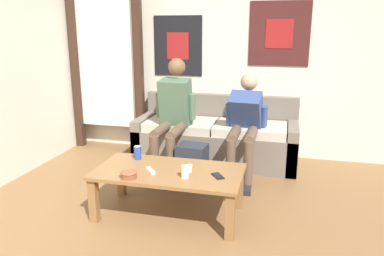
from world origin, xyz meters
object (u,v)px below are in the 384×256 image
object	(u,v)px
coffee_table	(169,177)
game_controller_near_left	(190,168)
person_seated_adult	(173,112)
drink_can_blue	(138,153)
couch	(216,139)
pillar_candle	(185,172)
game_controller_near_right	(150,171)
person_seated_teen	(245,121)
backpack	(192,166)
ceramic_bowl	(129,174)
cell_phone	(218,176)

from	to	relation	value
coffee_table	game_controller_near_left	world-z (taller)	game_controller_near_left
person_seated_adult	coffee_table	bearing A→B (deg)	-74.95
drink_can_blue	game_controller_near_left	xyz separation A→B (m)	(0.54, -0.14, -0.05)
couch	drink_can_blue	distance (m)	1.39
pillar_candle	couch	bearing A→B (deg)	91.39
couch	game_controller_near_right	size ratio (longest dim) A/B	14.70
person_seated_teen	backpack	bearing A→B (deg)	-138.84
person_seated_teen	backpack	size ratio (longest dim) A/B	2.57
ceramic_bowl	pillar_candle	xyz separation A→B (m)	(0.44, 0.11, 0.02)
drink_can_blue	pillar_candle	bearing A→B (deg)	-31.06
couch	pillar_candle	size ratio (longest dim) A/B	16.64
pillar_candle	game_controller_near_right	size ratio (longest dim) A/B	0.88
coffee_table	cell_phone	world-z (taller)	cell_phone
pillar_candle	cell_phone	bearing A→B (deg)	19.27
coffee_table	game_controller_near_right	bearing A→B (deg)	-150.03
drink_can_blue	cell_phone	size ratio (longest dim) A/B	0.83
game_controller_near_left	drink_can_blue	bearing A→B (deg)	165.42
game_controller_near_right	coffee_table	bearing A→B (deg)	29.97
coffee_table	person_seated_adult	distance (m)	1.15
couch	ceramic_bowl	xyz separation A→B (m)	(-0.40, -1.72, 0.17)
ceramic_bowl	cell_phone	distance (m)	0.73
ceramic_bowl	drink_can_blue	bearing A→B (deg)	102.99
drink_can_blue	game_controller_near_left	size ratio (longest dim) A/B	0.84
person_seated_teen	pillar_candle	size ratio (longest dim) A/B	9.48
backpack	person_seated_adult	bearing A→B (deg)	130.49
backpack	ceramic_bowl	xyz separation A→B (m)	(-0.29, -0.94, 0.24)
ceramic_bowl	pillar_candle	bearing A→B (deg)	14.61
pillar_candle	game_controller_near_left	distance (m)	0.19
drink_can_blue	game_controller_near_left	bearing A→B (deg)	-14.58
person_seated_teen	drink_can_blue	bearing A→B (deg)	-133.77
coffee_table	game_controller_near_right	xyz separation A→B (m)	(-0.14, -0.08, 0.08)
person_seated_adult	ceramic_bowl	world-z (taller)	person_seated_adult
backpack	game_controller_near_left	bearing A→B (deg)	-77.33
person_seated_adult	pillar_candle	size ratio (longest dim) A/B	10.91
ceramic_bowl	pillar_candle	world-z (taller)	pillar_candle
backpack	game_controller_near_left	xyz separation A→B (m)	(0.14, -0.63, 0.22)
pillar_candle	game_controller_near_right	xyz separation A→B (m)	(-0.32, 0.05, -0.04)
person_seated_teen	game_controller_near_right	xyz separation A→B (m)	(-0.66, -1.20, -0.19)
coffee_table	game_controller_near_left	size ratio (longest dim) A/B	8.55
drink_can_blue	cell_phone	bearing A→B (deg)	-16.58
person_seated_teen	ceramic_bowl	size ratio (longest dim) A/B	7.89
backpack	cell_phone	world-z (taller)	same
person_seated_adult	drink_can_blue	size ratio (longest dim) A/B	10.20
couch	ceramic_bowl	world-z (taller)	couch
couch	drink_can_blue	bearing A→B (deg)	-111.56
person_seated_adult	game_controller_near_left	bearing A→B (deg)	-65.47
backpack	cell_phone	xyz separation A→B (m)	(0.40, -0.73, 0.22)
person_seated_teen	ceramic_bowl	bearing A→B (deg)	-119.81
couch	cell_phone	size ratio (longest dim) A/B	12.90
person_seated_adult	cell_phone	xyz separation A→B (m)	(0.72, -1.10, -0.26)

